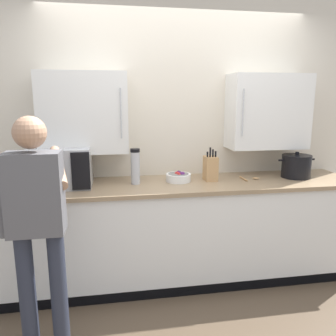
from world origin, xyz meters
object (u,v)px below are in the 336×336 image
(stock_pot, at_px, (296,166))
(microwave_oven, at_px, (57,168))
(wooden_spoon, at_px, (250,178))
(knife_block, at_px, (210,168))
(fruit_bowl, at_px, (178,177))
(person_figure, at_px, (37,217))
(thermos_flask, at_px, (135,166))

(stock_pot, bearing_deg, microwave_oven, 179.58)
(stock_pot, xyz_separation_m, wooden_spoon, (-0.46, -0.01, -0.10))
(knife_block, relative_size, wooden_spoon, 1.73)
(microwave_oven, height_order, knife_block, microwave_oven)
(fruit_bowl, xyz_separation_m, person_figure, (-1.08, -0.81, -0.03))
(microwave_oven, height_order, wooden_spoon, microwave_oven)
(stock_pot, bearing_deg, wooden_spoon, -179.14)
(microwave_oven, distance_m, knife_block, 1.37)
(knife_block, bearing_deg, microwave_oven, -179.71)
(microwave_oven, xyz_separation_m, knife_block, (1.37, 0.01, -0.05))
(fruit_bowl, bearing_deg, microwave_oven, -179.09)
(stock_pot, bearing_deg, knife_block, 178.43)
(stock_pot, relative_size, fruit_bowl, 1.62)
(person_figure, bearing_deg, fruit_bowl, 36.81)
(knife_block, xyz_separation_m, person_figure, (-1.38, -0.80, -0.10))
(fruit_bowl, bearing_deg, stock_pot, -1.66)
(knife_block, distance_m, thermos_flask, 0.70)
(stock_pot, xyz_separation_m, person_figure, (-2.23, -0.77, -0.10))
(wooden_spoon, height_order, thermos_flask, thermos_flask)
(knife_block, height_order, fruit_bowl, knife_block)
(thermos_flask, height_order, person_figure, person_figure)
(thermos_flask, distance_m, fruit_bowl, 0.42)
(stock_pot, height_order, knife_block, knife_block)
(microwave_oven, distance_m, stock_pot, 2.22)
(stock_pot, distance_m, fruit_bowl, 1.15)
(knife_block, relative_size, thermos_flask, 0.99)
(microwave_oven, bearing_deg, knife_block, 0.29)
(person_figure, bearing_deg, microwave_oven, 89.26)
(person_figure, bearing_deg, wooden_spoon, 23.49)
(thermos_flask, xyz_separation_m, fruit_bowl, (0.40, 0.03, -0.12))
(microwave_oven, distance_m, fruit_bowl, 1.08)
(wooden_spoon, relative_size, fruit_bowl, 0.79)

